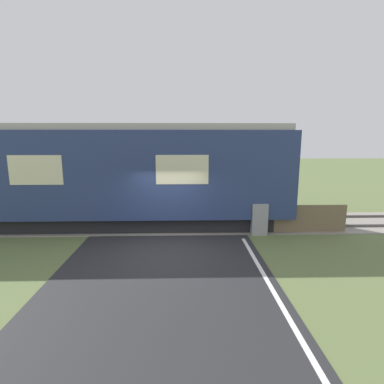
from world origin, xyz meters
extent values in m
plane|color=#5B6B3D|center=(0.00, 0.00, 0.00)|extent=(80.00, 80.00, 0.00)
cube|color=gray|center=(0.00, 3.02, 0.01)|extent=(36.00, 3.20, 0.03)
cube|color=#595451|center=(0.00, 2.30, 0.08)|extent=(36.00, 0.08, 0.10)
cube|color=#595451|center=(0.00, 3.74, 0.08)|extent=(36.00, 0.08, 0.10)
cube|color=black|center=(-4.74, 3.02, 0.30)|extent=(17.62, 2.70, 0.60)
cube|color=navy|center=(-4.74, 3.02, 2.27)|extent=(19.15, 3.17, 3.34)
cube|color=#ADA89E|center=(-4.74, 3.02, 4.06)|extent=(18.77, 2.92, 0.24)
cube|color=beige|center=(0.52, 1.42, 2.52)|extent=(1.92, 0.02, 1.07)
cube|color=beige|center=(-4.74, 1.42, 2.52)|extent=(1.92, 0.02, 1.07)
cube|color=gray|center=(3.44, 1.58, 0.61)|extent=(0.60, 0.44, 1.23)
cylinder|color=gray|center=(3.44, 1.58, 0.95)|extent=(0.16, 0.16, 0.18)
cylinder|color=red|center=(3.19, 1.58, 0.95)|extent=(0.50, 0.11, 0.11)
cylinder|color=white|center=(2.69, 1.58, 0.95)|extent=(0.50, 0.11, 0.11)
cylinder|color=red|center=(2.18, 1.58, 0.95)|extent=(0.50, 0.11, 0.11)
cylinder|color=white|center=(1.68, 1.58, 0.95)|extent=(0.50, 0.11, 0.11)
cylinder|color=red|center=(1.18, 1.58, 0.95)|extent=(0.50, 0.11, 0.11)
cylinder|color=white|center=(0.67, 1.58, 0.95)|extent=(0.50, 0.11, 0.11)
cylinder|color=red|center=(0.17, 1.58, 0.95)|extent=(0.50, 0.11, 0.11)
cylinder|color=white|center=(-0.34, 1.58, 0.95)|extent=(0.50, 0.11, 0.11)
cylinder|color=red|center=(-0.84, 1.58, 0.95)|extent=(0.50, 0.11, 0.11)
cylinder|color=red|center=(-1.09, 1.58, 0.95)|extent=(0.20, 0.02, 0.20)
cylinder|color=gray|center=(3.73, 1.71, 1.68)|extent=(0.11, 0.11, 3.36)
cube|color=gray|center=(3.73, 1.71, 2.08)|extent=(0.81, 0.07, 0.07)
sphere|color=red|center=(3.39, 1.66, 2.08)|extent=(0.24, 0.24, 0.24)
sphere|color=red|center=(4.07, 1.66, 2.08)|extent=(0.24, 0.24, 0.24)
cylinder|color=black|center=(3.39, 1.77, 2.08)|extent=(0.30, 0.06, 0.30)
cylinder|color=black|center=(4.07, 1.77, 2.08)|extent=(0.30, 0.06, 0.30)
cube|color=white|center=(3.73, 1.67, 2.68)|extent=(0.50, 0.02, 0.27)
sphere|color=black|center=(3.73, 1.71, 3.46)|extent=(0.18, 0.18, 0.18)
cube|color=#726047|center=(4.79, 1.72, 0.55)|extent=(4.21, 0.06, 1.10)
camera|label=1|loc=(0.59, -9.40, 3.74)|focal=28.00mm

